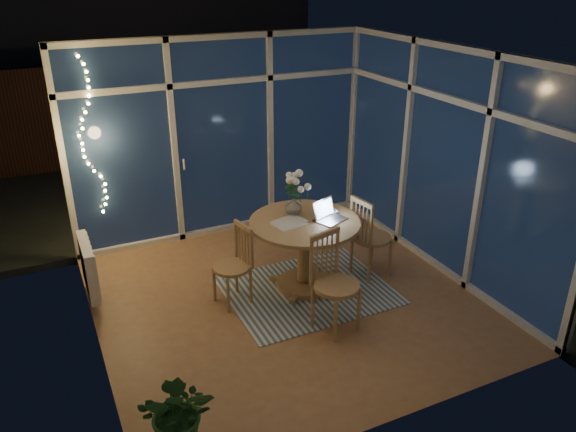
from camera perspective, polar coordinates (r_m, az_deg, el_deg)
The scene contains 25 objects.
floor at distance 6.25m, azimuth -0.03°, elevation -8.34°, with size 4.00×4.00×0.00m, color #915D3F.
ceiling at distance 5.31m, azimuth -0.03°, elevation 15.96°, with size 4.00×4.00×0.00m, color white.
wall_back at distance 7.41m, azimuth -6.70°, elevation 7.94°, with size 4.00×0.04×2.60m, color beige.
wall_front at distance 4.12m, azimuth 12.00°, elevation -6.56°, with size 4.00×0.04×2.60m, color beige.
wall_left at distance 5.20m, azimuth -20.41°, elevation -0.83°, with size 0.04×4.00×2.60m, color beige.
wall_right at distance 6.70m, azimuth 15.70°, elevation 5.39°, with size 0.04×4.00×2.60m, color beige.
window_wall_back at distance 7.38m, azimuth -6.59°, elevation 7.87°, with size 4.00×0.10×2.60m, color silver.
window_wall_right at distance 6.68m, azimuth 15.44°, elevation 5.35°, with size 0.10×4.00×2.60m, color silver.
radiator at distance 6.40m, azimuth -19.63°, elevation -4.91°, with size 0.10×0.70×0.58m, color silver.
fairy_lights at distance 6.91m, azimuth -19.58°, elevation 7.43°, with size 0.24×0.10×1.85m, color #F6CE62, non-canonical shape.
garden_patio at distance 10.70m, azimuth -9.10°, elevation 5.34°, with size 12.00×6.00×0.10m, color black.
garden_fence at distance 10.79m, azimuth -12.80°, elevation 10.52°, with size 11.00×0.08×1.80m, color #351913.
neighbour_roof at distance 13.55m, azimuth -15.17°, elevation 18.62°, with size 7.00×3.00×2.20m, color #33353E.
garden_shrubs at distance 8.78m, azimuth -14.39°, elevation 4.13°, with size 0.90×0.90×0.90m, color #163219.
rug at distance 6.38m, azimuth 2.02°, elevation -7.55°, with size 1.79×1.43×0.01m, color beige.
dining_table at distance 6.25m, azimuth 1.66°, elevation -3.94°, with size 1.21×1.21×0.83m, color #986A44.
chair_left at distance 5.99m, azimuth -5.75°, elevation -5.02°, with size 0.42×0.42×0.90m, color #986A44.
chair_right at distance 6.54m, azimuth 8.53°, elevation -2.00°, with size 0.47×0.47×1.01m, color #986A44.
chair_front at distance 5.54m, azimuth 4.97°, elevation -6.87°, with size 0.48×0.48×1.03m, color #986A44.
laptop at distance 6.05m, azimuth 4.50°, elevation 0.55°, with size 0.32×0.27×0.23m, color silver, non-canonical shape.
flower_vase at distance 6.18m, azimuth 0.56°, elevation 1.07°, with size 0.20×0.20×0.21m, color white.
bowl at distance 6.25m, azimuth 4.34°, elevation 0.42°, with size 0.15×0.15×0.04m, color silver.
newspapers at distance 5.99m, azimuth -0.03°, elevation -0.79°, with size 0.33×0.26×0.01m, color silver.
phone at distance 6.08m, azimuth 2.97°, elevation -0.43°, with size 0.10×0.05×0.01m, color black.
potted_plant at distance 4.36m, azimuth -10.88°, elevation -19.63°, with size 0.54×0.47×0.76m, color #1B4B20.
Camera 1 is at (-2.24, -4.76, 3.38)m, focal length 35.00 mm.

